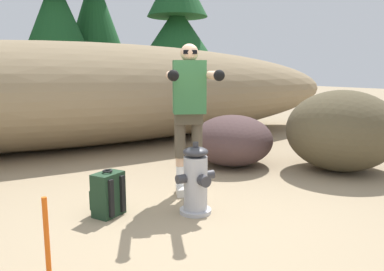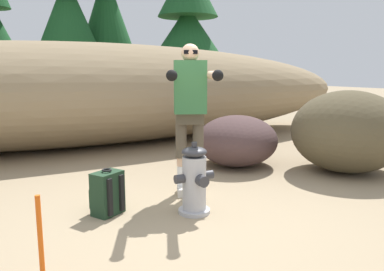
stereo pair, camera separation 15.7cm
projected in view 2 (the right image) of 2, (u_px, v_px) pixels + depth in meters
name	position (u px, v px, depth m)	size (l,w,h in m)	color
ground_plane	(185.00, 219.00, 3.77)	(56.00, 56.00, 0.04)	#998466
dirt_embankment	(86.00, 94.00, 7.40)	(12.70, 3.20, 1.99)	#897556
fire_hydrant	(194.00, 181.00, 3.82)	(0.42, 0.37, 0.74)	#B2B2B7
utility_worker	(190.00, 101.00, 4.28)	(0.75, 1.04, 1.74)	beige
spare_backpack	(107.00, 193.00, 3.82)	(0.36, 0.36, 0.47)	#1E3823
boulder_large	(237.00, 140.00, 5.79)	(1.31, 1.23, 0.78)	#483433
boulder_mid	(348.00, 131.00, 5.39)	(1.53, 1.58, 1.17)	brown
pine_tree_center	(67.00, 5.00, 11.47)	(2.38, 2.38, 6.19)	#47331E
pine_tree_right	(106.00, 0.00, 12.75)	(2.19, 2.19, 6.96)	#47331E
pine_tree_far_right	(188.00, 27.00, 12.16)	(2.99, 2.99, 4.96)	#47331E
survey_stake	(40.00, 237.00, 2.62)	(0.04, 0.04, 0.60)	#E55914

